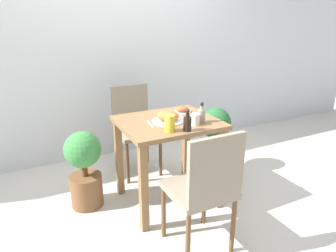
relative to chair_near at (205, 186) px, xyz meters
name	(u,v)px	position (x,y,z in m)	size (l,w,h in m)	color
ground_plane	(168,199)	(0.07, 0.69, -0.53)	(16.00, 16.00, 0.00)	beige
wall_back	(119,44)	(0.07, 1.95, 0.77)	(8.00, 0.05, 2.60)	silver
dining_table	(168,137)	(0.07, 0.69, 0.09)	(0.81, 0.70, 0.77)	olive
chair_near	(205,186)	(0.00, 0.00, 0.00)	(0.42, 0.42, 0.92)	gray
chair_far	(134,124)	(0.02, 1.39, 0.00)	(0.42, 0.42, 0.92)	gray
food_plate	(168,117)	(0.06, 0.67, 0.28)	(0.26, 0.26, 0.09)	white
side_plate	(182,110)	(0.29, 0.84, 0.26)	(0.16, 0.16, 0.06)	white
drink_cup	(195,119)	(0.22, 0.49, 0.29)	(0.07, 0.07, 0.09)	white
juice_glass	(170,123)	(-0.03, 0.46, 0.30)	(0.08, 0.08, 0.13)	gold
sauce_bottle	(201,115)	(0.30, 0.53, 0.30)	(0.06, 0.06, 0.17)	gray
condiment_bottle	(187,123)	(0.09, 0.40, 0.30)	(0.06, 0.06, 0.17)	black
fork_utensil	(150,124)	(-0.10, 0.67, 0.24)	(0.04, 0.19, 0.00)	silver
spoon_utensil	(185,119)	(0.22, 0.67, 0.24)	(0.02, 0.19, 0.00)	silver
potted_plant_left	(84,167)	(-0.61, 0.94, -0.16)	(0.31, 0.31, 0.69)	brown
potted_plant_right	(215,135)	(0.77, 0.98, -0.11)	(0.32, 0.32, 0.71)	brown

